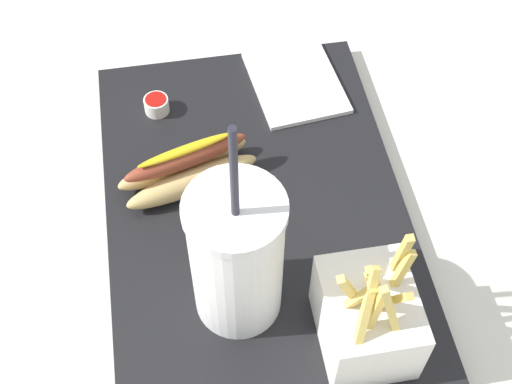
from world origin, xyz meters
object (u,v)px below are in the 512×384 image
(napkin_stack, at_px, (296,82))
(ketchup_cup_1, at_px, (156,104))
(soda_cup, at_px, (237,257))
(hot_dog_1, at_px, (188,169))
(fries_basket, at_px, (367,317))

(napkin_stack, bearing_deg, ketchup_cup_1, -84.75)
(soda_cup, distance_m, napkin_stack, 0.33)
(hot_dog_1, relative_size, ketchup_cup_1, 5.51)
(soda_cup, bearing_deg, hot_dog_1, -168.38)
(fries_basket, bearing_deg, ketchup_cup_1, -152.63)
(fries_basket, relative_size, ketchup_cup_1, 5.01)
(fries_basket, bearing_deg, soda_cup, -117.66)
(fries_basket, bearing_deg, hot_dog_1, -146.23)
(ketchup_cup_1, bearing_deg, fries_basket, 27.37)
(soda_cup, height_order, ketchup_cup_1, soda_cup)
(fries_basket, relative_size, hot_dog_1, 0.91)
(soda_cup, bearing_deg, fries_basket, 62.34)
(fries_basket, xyz_separation_m, hot_dog_1, (-0.22, -0.15, -0.02))
(hot_dog_1, bearing_deg, napkin_stack, 130.97)
(fries_basket, distance_m, napkin_stack, 0.35)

